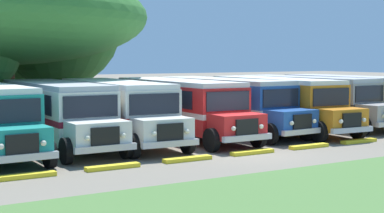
# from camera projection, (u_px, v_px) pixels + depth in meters

# --- Properties ---
(ground_plane) EXTENTS (220.00, 220.00, 0.00)m
(ground_plane) POSITION_uv_depth(u_px,v_px,m) (246.00, 153.00, 23.65)
(ground_plane) COLOR slate
(parked_bus_slot_2) EXTENTS (2.68, 10.84, 2.82)m
(parked_bus_slot_2) POSITION_uv_depth(u_px,v_px,m) (56.00, 110.00, 25.67)
(parked_bus_slot_2) COLOR silver
(parked_bus_slot_2) RESTS_ON ground_plane
(parked_bus_slot_3) EXTENTS (3.05, 10.89, 2.82)m
(parked_bus_slot_3) POSITION_uv_depth(u_px,v_px,m) (116.00, 107.00, 26.93)
(parked_bus_slot_3) COLOR silver
(parked_bus_slot_3) RESTS_ON ground_plane
(parked_bus_slot_4) EXTENTS (2.79, 10.85, 2.82)m
(parked_bus_slot_4) POSITION_uv_depth(u_px,v_px,m) (180.00, 105.00, 28.48)
(parked_bus_slot_4) COLOR red
(parked_bus_slot_4) RESTS_ON ground_plane
(parked_bus_slot_5) EXTENTS (3.19, 10.91, 2.82)m
(parked_bus_slot_5) POSITION_uv_depth(u_px,v_px,m) (225.00, 102.00, 30.25)
(parked_bus_slot_5) COLOR #23519E
(parked_bus_slot_5) RESTS_ON ground_plane
(parked_bus_slot_6) EXTENTS (3.14, 10.90, 2.82)m
(parked_bus_slot_6) POSITION_uv_depth(u_px,v_px,m) (277.00, 101.00, 31.16)
(parked_bus_slot_6) COLOR orange
(parked_bus_slot_6) RESTS_ON ground_plane
(parked_bus_slot_7) EXTENTS (3.28, 10.93, 2.82)m
(parked_bus_slot_7) POSITION_uv_depth(u_px,v_px,m) (309.00, 98.00, 33.39)
(parked_bus_slot_7) COLOR #9E9993
(parked_bus_slot_7) RESTS_ON ground_plane
(parked_bus_slot_8) EXTENTS (2.83, 10.86, 2.82)m
(parked_bus_slot_8) POSITION_uv_depth(u_px,v_px,m) (351.00, 97.00, 34.61)
(parked_bus_slot_8) COLOR yellow
(parked_bus_slot_8) RESTS_ON ground_plane
(curb_wheelstop_1) EXTENTS (2.00, 0.36, 0.15)m
(curb_wheelstop_1) POSITION_uv_depth(u_px,v_px,m) (25.00, 176.00, 18.58)
(curb_wheelstop_1) COLOR yellow
(curb_wheelstop_1) RESTS_ON ground_plane
(curb_wheelstop_2) EXTENTS (2.00, 0.36, 0.15)m
(curb_wheelstop_2) POSITION_uv_depth(u_px,v_px,m) (113.00, 167.00, 20.14)
(curb_wheelstop_2) COLOR yellow
(curb_wheelstop_2) RESTS_ON ground_plane
(curb_wheelstop_3) EXTENTS (2.00, 0.36, 0.15)m
(curb_wheelstop_3) POSITION_uv_depth(u_px,v_px,m) (188.00, 159.00, 21.71)
(curb_wheelstop_3) COLOR yellow
(curb_wheelstop_3) RESTS_ON ground_plane
(curb_wheelstop_4) EXTENTS (2.00, 0.36, 0.15)m
(curb_wheelstop_4) POSITION_uv_depth(u_px,v_px,m) (252.00, 152.00, 23.27)
(curb_wheelstop_4) COLOR yellow
(curb_wheelstop_4) RESTS_ON ground_plane
(curb_wheelstop_5) EXTENTS (2.00, 0.36, 0.15)m
(curb_wheelstop_5) POSITION_uv_depth(u_px,v_px,m) (309.00, 146.00, 24.84)
(curb_wheelstop_5) COLOR yellow
(curb_wheelstop_5) RESTS_ON ground_plane
(curb_wheelstop_6) EXTENTS (2.00, 0.36, 0.15)m
(curb_wheelstop_6) POSITION_uv_depth(u_px,v_px,m) (359.00, 141.00, 26.40)
(curb_wheelstop_6) COLOR yellow
(curb_wheelstop_6) RESTS_ON ground_plane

